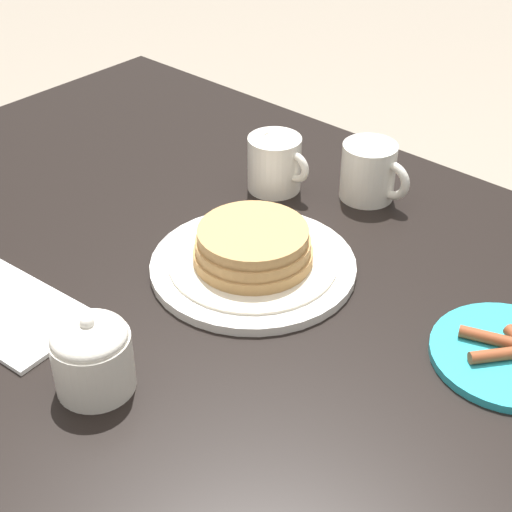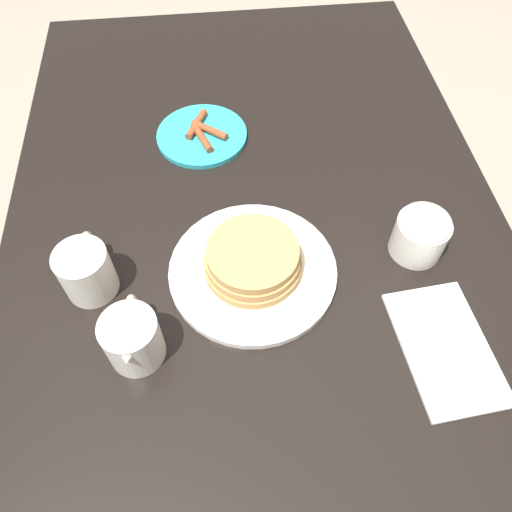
% 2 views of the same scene
% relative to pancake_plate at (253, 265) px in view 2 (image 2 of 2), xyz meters
% --- Properties ---
extents(ground_plane, '(8.00, 8.00, 0.00)m').
position_rel_pancake_plate_xyz_m(ground_plane, '(0.05, -0.02, -0.75)').
color(ground_plane, gray).
extents(dining_table, '(1.45, 0.85, 0.72)m').
position_rel_pancake_plate_xyz_m(dining_table, '(0.05, -0.02, -0.13)').
color(dining_table, black).
rests_on(dining_table, ground_plane).
extents(pancake_plate, '(0.26, 0.26, 0.06)m').
position_rel_pancake_plate_xyz_m(pancake_plate, '(0.00, 0.00, 0.00)').
color(pancake_plate, white).
rests_on(pancake_plate, dining_table).
extents(side_plate_bacon, '(0.17, 0.17, 0.02)m').
position_rel_pancake_plate_xyz_m(side_plate_bacon, '(0.32, 0.06, -0.02)').
color(side_plate_bacon, '#2DADBC').
rests_on(side_plate_bacon, dining_table).
extents(coffee_mug, '(0.11, 0.08, 0.08)m').
position_rel_pancake_plate_xyz_m(coffee_mug, '(0.00, 0.25, 0.02)').
color(coffee_mug, silver).
rests_on(coffee_mug, dining_table).
extents(creamer_pitcher, '(0.12, 0.08, 0.09)m').
position_rel_pancake_plate_xyz_m(creamer_pitcher, '(-0.12, 0.18, 0.02)').
color(creamer_pitcher, silver).
rests_on(creamer_pitcher, dining_table).
extents(sugar_bowl, '(0.08, 0.08, 0.10)m').
position_rel_pancake_plate_xyz_m(sugar_bowl, '(0.02, -0.27, 0.02)').
color(sugar_bowl, silver).
rests_on(sugar_bowl, dining_table).
extents(napkin, '(0.21, 0.14, 0.01)m').
position_rel_pancake_plate_xyz_m(napkin, '(-0.16, -0.26, -0.02)').
color(napkin, white).
rests_on(napkin, dining_table).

